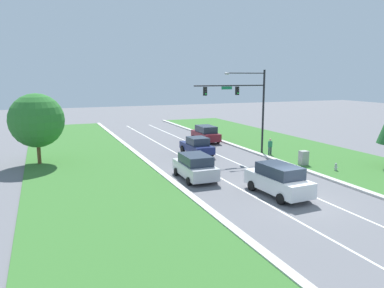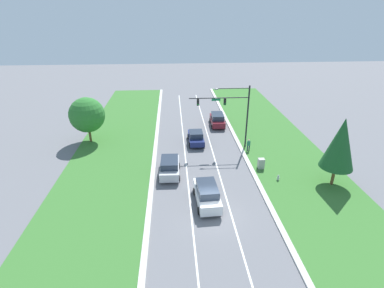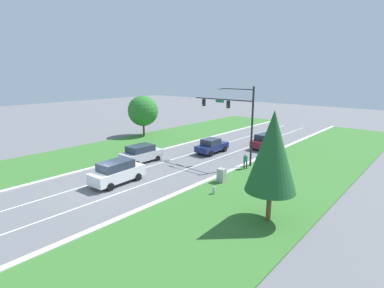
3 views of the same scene
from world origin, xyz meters
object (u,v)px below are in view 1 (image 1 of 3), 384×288
at_px(navy_sedan, 197,146).
at_px(silver_suv, 195,167).
at_px(burgundy_suv, 206,134).
at_px(utility_cabinet, 304,158).
at_px(pedestrian, 270,146).
at_px(fire_hydrant, 336,167).
at_px(white_suv, 278,180).
at_px(oak_near_left_tree, 37,120).
at_px(traffic_signal_mast, 245,99).

height_order(navy_sedan, silver_suv, silver_suv).
height_order(burgundy_suv, utility_cabinet, burgundy_suv).
relative_size(pedestrian, fire_hydrant, 2.41).
height_order(silver_suv, white_suv, white_suv).
bearing_deg(burgundy_suv, silver_suv, -115.30).
bearing_deg(fire_hydrant, utility_cabinet, 113.15).
distance_m(silver_suv, utility_cabinet, 10.51).
bearing_deg(burgundy_suv, fire_hydrant, -74.69).
xyz_separation_m(navy_sedan, oak_near_left_tree, (-14.56, 1.48, 3.02)).
relative_size(silver_suv, white_suv, 0.92).
xyz_separation_m(white_suv, pedestrian, (6.64, 10.93, -0.13)).
height_order(pedestrian, fire_hydrant, pedestrian).
relative_size(traffic_signal_mast, burgundy_suv, 1.70).
relative_size(traffic_signal_mast, pedestrian, 4.94).
distance_m(fire_hydrant, oak_near_left_tree, 25.78).
distance_m(white_suv, fire_hydrant, 8.90).
bearing_deg(burgundy_suv, pedestrian, -72.90).
bearing_deg(white_suv, utility_cabinet, 38.58).
relative_size(navy_sedan, pedestrian, 2.76).
distance_m(burgundy_suv, fire_hydrant, 17.47).
xyz_separation_m(burgundy_suv, pedestrian, (2.67, -9.58, -0.05)).
xyz_separation_m(silver_suv, burgundy_suv, (7.49, 14.80, 0.02)).
bearing_deg(utility_cabinet, pedestrian, 94.13).
relative_size(navy_sedan, fire_hydrant, 6.67).
relative_size(utility_cabinet, oak_near_left_tree, 0.21).
relative_size(navy_sedan, utility_cabinet, 3.59).
bearing_deg(navy_sedan, pedestrian, -24.97).
bearing_deg(traffic_signal_mast, silver_suv, -140.85).
bearing_deg(navy_sedan, silver_suv, -114.19).
xyz_separation_m(traffic_signal_mast, pedestrian, (2.23, -1.24, -4.60)).
height_order(traffic_signal_mast, silver_suv, traffic_signal_mast).
relative_size(burgundy_suv, pedestrian, 2.90).
xyz_separation_m(burgundy_suv, white_suv, (-3.97, -20.52, 0.07)).
relative_size(utility_cabinet, pedestrian, 0.77).
bearing_deg(traffic_signal_mast, burgundy_suv, 93.03).
relative_size(white_suv, fire_hydrant, 7.32).
height_order(white_suv, fire_hydrant, white_suv).
bearing_deg(oak_near_left_tree, fire_hydrant, -27.62).
bearing_deg(pedestrian, fire_hydrant, 88.95).
height_order(burgundy_suv, oak_near_left_tree, oak_near_left_tree).
relative_size(traffic_signal_mast, utility_cabinet, 6.42).
height_order(silver_suv, burgundy_suv, burgundy_suv).
bearing_deg(pedestrian, burgundy_suv, -86.89).
height_order(silver_suv, fire_hydrant, silver_suv).
relative_size(white_suv, utility_cabinet, 3.94).
distance_m(navy_sedan, white_suv, 13.91).
bearing_deg(oak_near_left_tree, white_suv, -46.73).
height_order(burgundy_suv, white_suv, white_suv).
bearing_deg(burgundy_suv, utility_cabinet, -76.56).
height_order(burgundy_suv, pedestrian, burgundy_suv).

